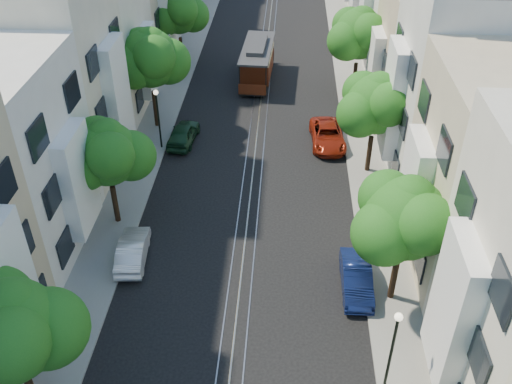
% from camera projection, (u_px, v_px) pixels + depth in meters
% --- Properties ---
extents(ground, '(200.00, 200.00, 0.00)m').
position_uv_depth(ground, '(260.00, 110.00, 42.93)').
color(ground, black).
rests_on(ground, ground).
extents(sidewalk_east, '(2.50, 80.00, 0.12)m').
position_uv_depth(sidewalk_east, '(357.00, 112.00, 42.55)').
color(sidewalk_east, gray).
rests_on(sidewalk_east, ground).
extents(sidewalk_west, '(2.50, 80.00, 0.12)m').
position_uv_depth(sidewalk_west, '(165.00, 107.00, 43.23)').
color(sidewalk_west, gray).
rests_on(sidewalk_west, ground).
extents(rail_left, '(0.06, 80.00, 0.02)m').
position_uv_depth(rail_left, '(253.00, 109.00, 42.95)').
color(rail_left, gray).
rests_on(rail_left, ground).
extents(rail_slot, '(0.06, 80.00, 0.02)m').
position_uv_depth(rail_slot, '(260.00, 110.00, 42.92)').
color(rail_slot, gray).
rests_on(rail_slot, ground).
extents(rail_right, '(0.06, 80.00, 0.02)m').
position_uv_depth(rail_right, '(267.00, 110.00, 42.89)').
color(rail_right, gray).
rests_on(rail_right, ground).
extents(lane_line, '(0.08, 80.00, 0.01)m').
position_uv_depth(lane_line, '(260.00, 110.00, 42.92)').
color(lane_line, tan).
rests_on(lane_line, ground).
extents(townhouses_east, '(7.75, 72.00, 12.00)m').
position_uv_depth(townhouses_east, '(432.00, 48.00, 39.29)').
color(townhouses_east, beige).
rests_on(townhouses_east, ground).
extents(townhouses_west, '(7.75, 72.00, 11.76)m').
position_uv_depth(townhouses_west, '(93.00, 42.00, 40.47)').
color(townhouses_west, silver).
rests_on(townhouses_west, ground).
extents(tree_e_b, '(4.93, 4.08, 6.68)m').
position_uv_depth(tree_e_b, '(406.00, 220.00, 24.37)').
color(tree_e_b, black).
rests_on(tree_e_b, ground).
extents(tree_e_c, '(4.84, 3.99, 6.52)m').
position_uv_depth(tree_e_c, '(377.00, 106.00, 33.39)').
color(tree_e_c, black).
rests_on(tree_e_c, ground).
extents(tree_e_d, '(5.01, 4.16, 6.85)m').
position_uv_depth(tree_e_d, '(360.00, 35.00, 42.18)').
color(tree_e_d, black).
rests_on(tree_e_d, ground).
extents(tree_w_a, '(4.93, 4.08, 6.68)m').
position_uv_depth(tree_w_a, '(11.00, 332.00, 19.35)').
color(tree_w_a, black).
rests_on(tree_w_a, ground).
extents(tree_w_b, '(4.72, 3.87, 6.27)m').
position_uv_depth(tree_w_b, '(108.00, 155.00, 29.31)').
color(tree_w_b, black).
rests_on(tree_w_b, ground).
extents(tree_w_c, '(5.13, 4.28, 7.09)m').
position_uv_depth(tree_w_c, '(151.00, 59.00, 37.86)').
color(tree_w_c, black).
rests_on(tree_w_c, ground).
extents(tree_w_d, '(4.84, 3.99, 6.52)m').
position_uv_depth(tree_w_d, '(179.00, 13.00, 47.08)').
color(tree_w_d, black).
rests_on(tree_w_d, ground).
extents(lamp_east, '(0.32, 0.32, 4.16)m').
position_uv_depth(lamp_east, '(394.00, 340.00, 21.46)').
color(lamp_east, black).
rests_on(lamp_east, ground).
extents(lamp_west, '(0.32, 0.32, 4.16)m').
position_uv_depth(lamp_west, '(158.00, 111.00, 36.69)').
color(lamp_west, black).
rests_on(lamp_west, ground).
extents(cable_car, '(2.69, 7.55, 2.86)m').
position_uv_depth(cable_car, '(257.00, 60.00, 46.36)').
color(cable_car, black).
rests_on(cable_car, ground).
extents(parked_car_e_mid, '(1.41, 3.96, 1.30)m').
position_uv_depth(parked_car_e_mid, '(356.00, 278.00, 27.28)').
color(parked_car_e_mid, '#0D1742').
rests_on(parked_car_e_mid, ground).
extents(parked_car_e_far, '(2.44, 4.81, 1.30)m').
position_uv_depth(parked_car_e_far, '(328.00, 135.00, 38.46)').
color(parked_car_e_far, maroon).
rests_on(parked_car_e_far, ground).
extents(parked_car_w_mid, '(1.66, 3.94, 1.26)m').
position_uv_depth(parked_car_w_mid, '(133.00, 250.00, 28.97)').
color(parked_car_w_mid, silver).
rests_on(parked_car_w_mid, ground).
extents(parked_car_w_far, '(1.97, 4.12, 1.36)m').
position_uv_depth(parked_car_w_far, '(183.00, 133.00, 38.63)').
color(parked_car_w_far, '#163821').
rests_on(parked_car_w_far, ground).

